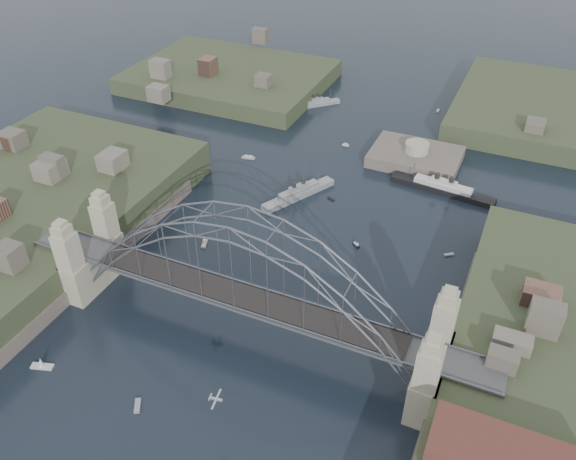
# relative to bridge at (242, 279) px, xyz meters

# --- Properties ---
(ground) EXTENTS (500.00, 500.00, 0.00)m
(ground) POSITION_rel_bridge_xyz_m (0.00, 0.00, -12.32)
(ground) COLOR black
(ground) RESTS_ON ground
(bridge) EXTENTS (84.00, 13.80, 24.60)m
(bridge) POSITION_rel_bridge_xyz_m (0.00, 0.00, 0.00)
(bridge) COLOR #474749
(bridge) RESTS_ON ground
(headland_nw) EXTENTS (60.00, 45.00, 9.00)m
(headland_nw) POSITION_rel_bridge_xyz_m (-55.00, 95.00, -11.82)
(headland_nw) COLOR #343F25
(headland_nw) RESTS_ON ground
(fort_island) EXTENTS (22.00, 16.00, 9.40)m
(fort_island) POSITION_rel_bridge_xyz_m (12.00, 70.00, -12.66)
(fort_island) COLOR #5B5049
(fort_island) RESTS_ON ground
(naval_cruiser_near) EXTENTS (11.42, 18.90, 5.96)m
(naval_cruiser_near) POSITION_rel_bridge_xyz_m (-8.58, 43.15, -11.40)
(naval_cruiser_near) COLOR gray
(naval_cruiser_near) RESTS_ON ground
(naval_cruiser_far) EXTENTS (11.69, 11.68, 4.90)m
(naval_cruiser_far) POSITION_rel_bridge_xyz_m (-23.34, 91.08, -11.56)
(naval_cruiser_far) COLOR gray
(naval_cruiser_far) RESTS_ON ground
(ocean_liner) EXTENTS (24.84, 6.05, 6.04)m
(ocean_liner) POSITION_rel_bridge_xyz_m (21.34, 58.86, -11.39)
(ocean_liner) COLOR black
(ocean_liner) RESTS_ON ground
(aeroplane) EXTENTS (1.93, 3.52, 0.51)m
(aeroplane) POSITION_rel_bridge_xyz_m (5.44, -18.94, -4.86)
(aeroplane) COLOR #B5B9BD
(small_boat_a) EXTENTS (1.78, 2.84, 2.38)m
(small_boat_a) POSITION_rel_bridge_xyz_m (-19.30, 18.68, -11.52)
(small_boat_a) COLOR silver
(small_boat_a) RESTS_ON ground
(small_boat_b) EXTENTS (1.82, 1.44, 1.43)m
(small_boat_b) POSITION_rel_bridge_xyz_m (9.56, 31.07, -12.03)
(small_boat_b) COLOR silver
(small_boat_b) RESTS_ON ground
(small_boat_c) EXTENTS (2.07, 2.70, 0.45)m
(small_boat_c) POSITION_rel_bridge_xyz_m (-7.94, -20.26, -12.17)
(small_boat_c) COLOR silver
(small_boat_c) RESTS_ON ground
(small_boat_d) EXTENTS (2.01, 1.76, 0.45)m
(small_boat_d) POSITION_rel_bridge_xyz_m (27.73, 35.76, -12.17)
(small_boat_d) COLOR silver
(small_boat_d) RESTS_ON ground
(small_boat_e) EXTENTS (3.65, 1.81, 1.43)m
(small_boat_e) POSITION_rel_bridge_xyz_m (-27.43, 54.34, -12.04)
(small_boat_e) COLOR silver
(small_boat_e) RESTS_ON ground
(small_boat_f) EXTENTS (1.85, 1.25, 0.45)m
(small_boat_f) POSITION_rel_bridge_xyz_m (-1.31, 45.18, -12.17)
(small_boat_f) COLOR silver
(small_boat_f) RESTS_ON ground
(small_boat_h) EXTENTS (1.81, 0.67, 1.43)m
(small_boat_h) POSITION_rel_bridge_xyz_m (-6.94, 70.97, -12.03)
(small_boat_h) COLOR silver
(small_boat_h) RESTS_ON ground
(small_boat_i) EXTENTS (2.25, 0.88, 1.43)m
(small_boat_i) POSITION_rel_bridge_xyz_m (32.23, 20.53, -12.04)
(small_boat_i) COLOR silver
(small_boat_i) RESTS_ON ground
(small_boat_j) EXTENTS (3.83, 2.24, 2.38)m
(small_boat_j) POSITION_rel_bridge_xyz_m (-26.66, -20.28, -11.67)
(small_boat_j) COLOR silver
(small_boat_j) RESTS_ON ground
(small_boat_k) EXTENTS (0.69, 1.96, 0.45)m
(small_boat_k) POSITION_rel_bridge_xyz_m (10.77, 102.19, -12.17)
(small_boat_k) COLOR silver
(small_boat_k) RESTS_ON ground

